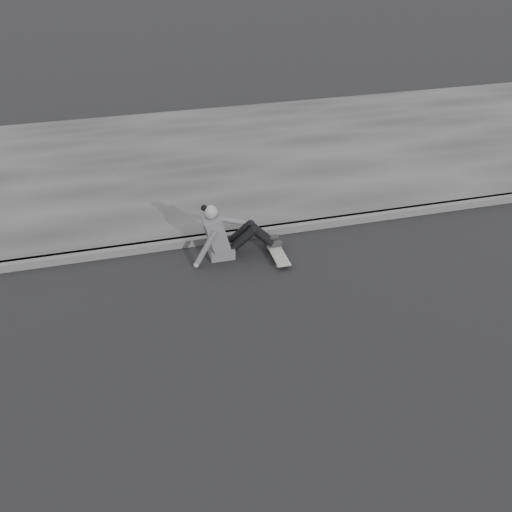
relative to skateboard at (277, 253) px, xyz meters
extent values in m
plane|color=black|center=(1.40, -1.90, -0.07)|extent=(80.00, 80.00, 0.00)
cube|color=#515151|center=(1.40, 0.68, -0.01)|extent=(24.00, 0.16, 0.12)
cube|color=#393939|center=(1.40, 3.70, -0.01)|extent=(24.00, 6.00, 0.12)
cylinder|color=gray|center=(-0.07, -0.26, -0.04)|extent=(0.03, 0.05, 0.05)
cylinder|color=gray|center=(0.07, -0.26, -0.04)|extent=(0.03, 0.05, 0.05)
cylinder|color=gray|center=(-0.07, 0.26, -0.04)|extent=(0.03, 0.05, 0.05)
cylinder|color=gray|center=(0.07, 0.26, -0.04)|extent=(0.03, 0.05, 0.05)
cube|color=#2F2F31|center=(0.00, -0.26, -0.02)|extent=(0.16, 0.04, 0.03)
cube|color=#2F2F31|center=(0.00, 0.26, -0.02)|extent=(0.16, 0.04, 0.03)
cube|color=gray|center=(0.00, 0.00, 0.01)|extent=(0.20, 0.78, 0.02)
cube|color=#515154|center=(-0.80, 0.25, 0.02)|extent=(0.36, 0.34, 0.18)
cube|color=#515154|center=(-0.87, 0.25, 0.36)|extent=(0.37, 0.40, 0.57)
cube|color=#515154|center=(-1.00, 0.25, 0.48)|extent=(0.14, 0.30, 0.20)
cylinder|color=gray|center=(-0.92, 0.25, 0.60)|extent=(0.09, 0.09, 0.08)
sphere|color=gray|center=(-0.93, 0.25, 0.69)|extent=(0.20, 0.20, 0.20)
sphere|color=black|center=(-1.02, 0.27, 0.76)|extent=(0.09, 0.09, 0.09)
cylinder|color=black|center=(-0.49, 0.16, 0.21)|extent=(0.43, 0.13, 0.39)
cylinder|color=black|center=(-0.49, 0.34, 0.21)|extent=(0.43, 0.13, 0.39)
cylinder|color=black|center=(-0.19, 0.16, 0.21)|extent=(0.35, 0.11, 0.36)
cylinder|color=black|center=(-0.19, 0.34, 0.21)|extent=(0.35, 0.11, 0.36)
sphere|color=black|center=(-0.32, 0.16, 0.35)|extent=(0.13, 0.13, 0.13)
sphere|color=black|center=(-0.32, 0.34, 0.35)|extent=(0.13, 0.13, 0.13)
cube|color=#2A2A2A|center=(0.00, 0.16, 0.05)|extent=(0.24, 0.08, 0.07)
cube|color=#2A2A2A|center=(0.00, 0.34, 0.05)|extent=(0.24, 0.08, 0.07)
cylinder|color=#515154|center=(-1.07, 0.04, 0.22)|extent=(0.38, 0.08, 0.58)
sphere|color=gray|center=(-1.22, 0.03, -0.03)|extent=(0.08, 0.08, 0.08)
cylinder|color=#515154|center=(-0.63, 0.41, 0.42)|extent=(0.48, 0.08, 0.21)
camera|label=1|loc=(-2.17, -6.86, 4.57)|focal=40.00mm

